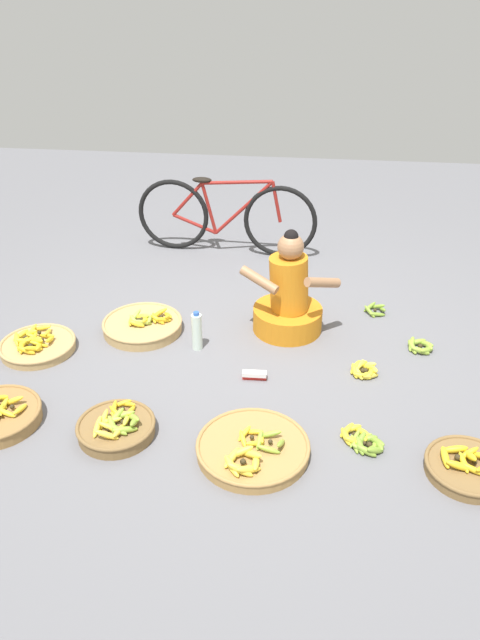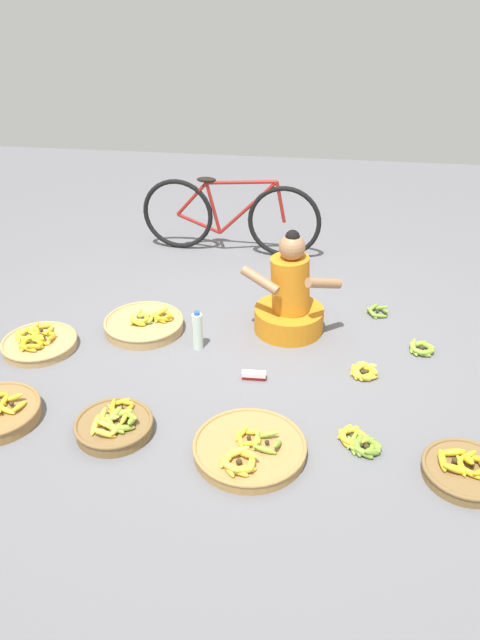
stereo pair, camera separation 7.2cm
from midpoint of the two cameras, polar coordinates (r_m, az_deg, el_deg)
The scene contains 14 objects.
ground_plane at distance 4.41m, azimuth 0.84°, elevation -2.61°, with size 10.00×10.00×0.00m, color slate.
vendor_woman_front at distance 4.51m, azimuth 5.13°, elevation 1.90°, with size 0.74×0.52×0.81m.
bicycle_leaning at distance 5.76m, azimuth -0.60°, elevation 9.68°, with size 1.70×0.14×0.73m.
banana_basket_front_center at distance 4.60m, azimuth -17.91°, elevation -2.04°, with size 0.54×0.54×0.14m.
banana_basket_near_bicycle at distance 4.64m, azimuth -8.52°, elevation -0.36°, with size 0.60×0.60×0.15m.
banana_basket_back_center at distance 3.51m, azimuth 1.49°, elevation -11.95°, with size 0.65×0.65×0.15m.
banana_basket_front_right at distance 3.60m, azimuth 20.93°, elevation -13.03°, with size 0.47×0.47×0.15m.
banana_basket_front_left at distance 3.71m, azimuth -11.14°, elevation -9.65°, with size 0.47×0.47×0.16m.
loose_bananas_near_vendor at distance 4.55m, azimuth 17.11°, elevation -2.55°, with size 0.21×0.21×0.09m.
loose_bananas_mid_right at distance 4.94m, azimuth 13.19°, elevation 0.81°, with size 0.19×0.20×0.08m.
loose_bananas_mid_left at distance 4.20m, azimuth 12.03°, elevation -4.76°, with size 0.21×0.20×0.09m.
loose_bananas_back_left at distance 3.64m, azimuth 11.76°, elevation -11.14°, with size 0.28×0.27×0.09m.
water_bottle at distance 4.34m, azimuth -3.53°, elevation -1.04°, with size 0.07×0.07×0.30m.
packet_carton_stack at distance 4.08m, azimuth 1.82°, elevation -5.19°, with size 0.16×0.07×0.06m.
Camera 2 is at (0.49, -3.66, 2.41)m, focal length 34.13 mm.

